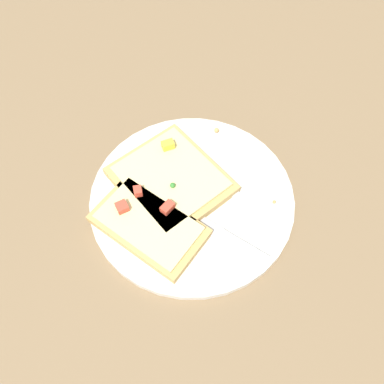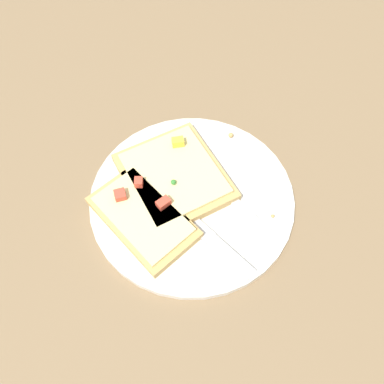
{
  "view_description": "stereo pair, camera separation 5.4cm",
  "coord_description": "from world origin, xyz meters",
  "px_view_note": "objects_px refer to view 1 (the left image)",
  "views": [
    {
      "loc": [
        0.27,
        -0.03,
        0.48
      ],
      "look_at": [
        0.0,
        0.0,
        0.02
      ],
      "focal_mm": 35.0,
      "sensor_mm": 36.0,
      "label": 1
    },
    {
      "loc": [
        0.27,
        0.02,
        0.48
      ],
      "look_at": [
        0.0,
        0.0,
        0.02
      ],
      "focal_mm": 35.0,
      "sensor_mm": 36.0,
      "label": 2
    }
  ],
  "objects_px": {
    "pizza_slice_main": "(171,179)",
    "pizza_slice_corner": "(148,224)",
    "plate": "(192,198)",
    "knife": "(216,232)",
    "fork": "(214,181)"
  },
  "relations": [
    {
      "from": "plate",
      "to": "fork",
      "type": "height_order",
      "value": "fork"
    },
    {
      "from": "knife",
      "to": "fork",
      "type": "bearing_deg",
      "value": -56.48
    },
    {
      "from": "plate",
      "to": "pizza_slice_main",
      "type": "bearing_deg",
      "value": -131.28
    },
    {
      "from": "fork",
      "to": "pizza_slice_main",
      "type": "distance_m",
      "value": 0.07
    },
    {
      "from": "pizza_slice_main",
      "to": "pizza_slice_corner",
      "type": "height_order",
      "value": "same"
    },
    {
      "from": "fork",
      "to": "knife",
      "type": "distance_m",
      "value": 0.08
    },
    {
      "from": "pizza_slice_main",
      "to": "pizza_slice_corner",
      "type": "distance_m",
      "value": 0.08
    },
    {
      "from": "plate",
      "to": "pizza_slice_corner",
      "type": "height_order",
      "value": "pizza_slice_corner"
    },
    {
      "from": "fork",
      "to": "plate",
      "type": "bearing_deg",
      "value": 73.42
    },
    {
      "from": "fork",
      "to": "pizza_slice_corner",
      "type": "distance_m",
      "value": 0.12
    },
    {
      "from": "pizza_slice_main",
      "to": "pizza_slice_corner",
      "type": "bearing_deg",
      "value": 119.4
    },
    {
      "from": "pizza_slice_corner",
      "to": "pizza_slice_main",
      "type": "bearing_deg",
      "value": -75.07
    },
    {
      "from": "plate",
      "to": "knife",
      "type": "distance_m",
      "value": 0.07
    },
    {
      "from": "knife",
      "to": "pizza_slice_main",
      "type": "distance_m",
      "value": 0.1
    },
    {
      "from": "plate",
      "to": "pizza_slice_corner",
      "type": "bearing_deg",
      "value": -55.12
    }
  ]
}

